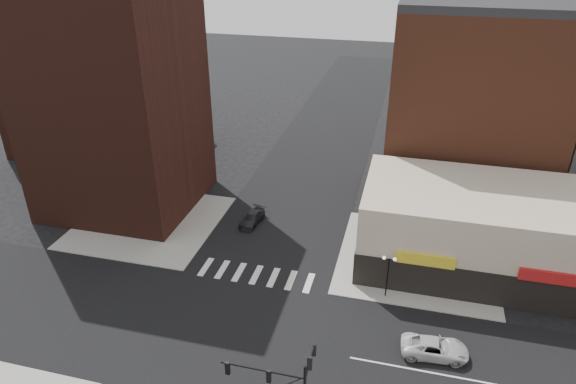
% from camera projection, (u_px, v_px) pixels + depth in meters
% --- Properties ---
extents(ground, '(240.00, 240.00, 0.00)m').
position_uv_depth(ground, '(227.00, 335.00, 41.42)').
color(ground, black).
rests_on(ground, ground).
extents(road_ew, '(200.00, 14.00, 0.02)m').
position_uv_depth(road_ew, '(227.00, 335.00, 41.41)').
color(road_ew, black).
rests_on(road_ew, ground).
extents(road_ns, '(14.00, 200.00, 0.02)m').
position_uv_depth(road_ns, '(227.00, 335.00, 41.41)').
color(road_ns, black).
rests_on(road_ns, ground).
extents(sidewalk_nw, '(15.00, 15.00, 0.12)m').
position_uv_depth(sidewalk_nw, '(150.00, 222.00, 57.00)').
color(sidewalk_nw, gray).
rests_on(sidewalk_nw, ground).
extents(sidewalk_ne, '(15.00, 15.00, 0.12)m').
position_uv_depth(sidewalk_ne, '(416.00, 259.00, 50.67)').
color(sidewalk_ne, gray).
rests_on(sidewalk_ne, ground).
extents(building_nw, '(16.00, 15.00, 25.00)m').
position_uv_depth(building_nw, '(115.00, 100.00, 55.63)').
color(building_nw, '#391912').
rests_on(building_nw, ground).
extents(building_nw_low, '(20.00, 18.00, 12.00)m').
position_uv_depth(building_nw_low, '(99.00, 105.00, 74.79)').
color(building_nw_low, '#391912').
rests_on(building_nw_low, ground).
extents(building_ne_midrise, '(18.00, 15.00, 22.00)m').
position_uv_depth(building_ne_midrise, '(473.00, 109.00, 57.48)').
color(building_ne_midrise, brown).
rests_on(building_ne_midrise, ground).
extents(building_ne_row, '(24.20, 12.20, 8.00)m').
position_uv_depth(building_ne_row, '(491.00, 237.00, 48.17)').
color(building_ne_row, '#C2B19A').
rests_on(building_ne_row, ground).
extents(traffic_signal, '(5.59, 3.09, 7.77)m').
position_uv_depth(traffic_signal, '(290.00, 383.00, 30.81)').
color(traffic_signal, black).
rests_on(traffic_signal, ground).
extents(street_lamp_ne, '(1.22, 0.32, 4.16)m').
position_uv_depth(street_lamp_ne, '(388.00, 266.00, 44.14)').
color(street_lamp_ne, black).
rests_on(street_lamp_ne, sidewalk_ne).
extents(white_suv, '(5.27, 2.76, 1.42)m').
position_uv_depth(white_suv, '(435.00, 348.00, 39.19)').
color(white_suv, silver).
rests_on(white_suv, ground).
extents(dark_sedan_north, '(2.29, 4.42, 1.23)m').
position_uv_depth(dark_sedan_north, '(252.00, 218.00, 56.59)').
color(dark_sedan_north, black).
rests_on(dark_sedan_north, ground).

